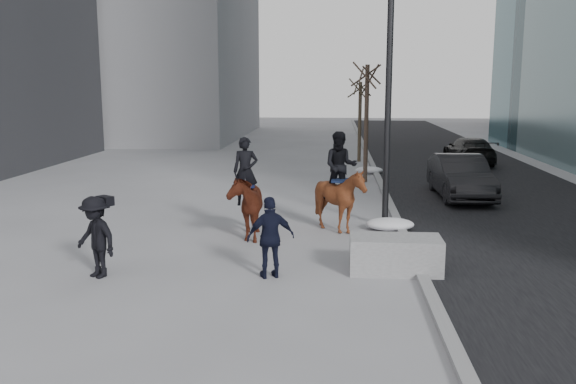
# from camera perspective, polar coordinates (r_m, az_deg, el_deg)

# --- Properties ---
(ground) EXTENTS (120.00, 120.00, 0.00)m
(ground) POSITION_cam_1_polar(r_m,az_deg,el_deg) (13.93, -0.38, -6.96)
(ground) COLOR gray
(ground) RESTS_ON ground
(road) EXTENTS (8.00, 90.00, 0.01)m
(road) POSITION_cam_1_polar(r_m,az_deg,el_deg) (24.34, 18.33, -0.04)
(road) COLOR black
(road) RESTS_ON ground
(curb) EXTENTS (0.25, 90.00, 0.12)m
(curb) POSITION_cam_1_polar(r_m,az_deg,el_deg) (23.69, 8.91, 0.22)
(curb) COLOR gray
(curb) RESTS_ON ground
(planter) EXTENTS (1.99, 1.00, 0.79)m
(planter) POSITION_cam_1_polar(r_m,az_deg,el_deg) (13.61, 10.01, -5.79)
(planter) COLOR #99999C
(planter) RESTS_ON ground
(car_near) EXTENTS (1.75, 4.73, 1.55)m
(car_near) POSITION_cam_1_polar(r_m,az_deg,el_deg) (22.80, 15.84, 1.39)
(car_near) COLOR black
(car_near) RESTS_ON ground
(car_far) EXTENTS (2.04, 4.76, 1.37)m
(car_far) POSITION_cam_1_polar(r_m,az_deg,el_deg) (32.69, 16.59, 3.75)
(car_far) COLOR black
(car_far) RESTS_ON ground
(tree_near) EXTENTS (1.20, 1.20, 5.38)m
(tree_near) POSITION_cam_1_polar(r_m,az_deg,el_deg) (25.52, 7.35, 6.91)
(tree_near) COLOR #35251F
(tree_near) RESTS_ON ground
(tree_far) EXTENTS (1.20, 1.20, 4.62)m
(tree_far) POSITION_cam_1_polar(r_m,az_deg,el_deg) (32.31, 6.74, 6.92)
(tree_far) COLOR #3C2F23
(tree_far) RESTS_ON ground
(mounted_left) EXTENTS (1.24, 2.20, 2.69)m
(mounted_left) POSITION_cam_1_polar(r_m,az_deg,el_deg) (16.37, -4.03, -0.78)
(mounted_left) COLOR #4C1B0F
(mounted_left) RESTS_ON ground
(mounted_right) EXTENTS (1.53, 1.71, 2.79)m
(mounted_right) POSITION_cam_1_polar(r_m,az_deg,el_deg) (16.90, 4.89, -0.03)
(mounted_right) COLOR #4F200F
(mounted_right) RESTS_ON ground
(feeder) EXTENTS (1.11, 1.01, 1.75)m
(feeder) POSITION_cam_1_polar(r_m,az_deg,el_deg) (12.93, -1.63, -4.28)
(feeder) COLOR black
(feeder) RESTS_ON ground
(camera_crew) EXTENTS (1.31, 1.15, 1.75)m
(camera_crew) POSITION_cam_1_polar(r_m,az_deg,el_deg) (13.58, -17.54, -4.01)
(camera_crew) COLOR black
(camera_crew) RESTS_ON ground
(lamppost) EXTENTS (0.25, 1.02, 9.09)m
(lamppost) POSITION_cam_1_polar(r_m,az_deg,el_deg) (17.52, 9.51, 12.96)
(lamppost) COLOR black
(lamppost) RESTS_ON ground
(snow_piles) EXTENTS (1.36, 11.75, 0.34)m
(snow_piles) POSITION_cam_1_polar(r_m,az_deg,el_deg) (22.24, 8.43, -0.13)
(snow_piles) COLOR silver
(snow_piles) RESTS_ON ground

